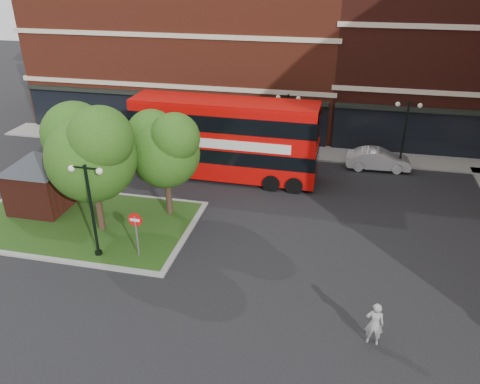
% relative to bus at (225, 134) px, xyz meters
% --- Properties ---
extents(ground, '(120.00, 120.00, 0.00)m').
position_rel_bus_xyz_m(ground, '(1.67, -10.87, -3.07)').
color(ground, black).
rests_on(ground, ground).
extents(pavement_far, '(44.00, 3.00, 0.12)m').
position_rel_bus_xyz_m(pavement_far, '(1.67, 5.63, -3.01)').
color(pavement_far, slate).
rests_on(pavement_far, ground).
extents(terrace_far_left, '(26.00, 12.00, 14.00)m').
position_rel_bus_xyz_m(terrace_far_left, '(-6.33, 13.13, 3.93)').
color(terrace_far_left, maroon).
rests_on(terrace_far_left, ground).
extents(terrace_far_right, '(18.00, 12.00, 16.00)m').
position_rel_bus_xyz_m(terrace_far_right, '(15.67, 13.13, 4.93)').
color(terrace_far_right, '#471911').
rests_on(terrace_far_right, ground).
extents(traffic_island, '(12.60, 7.60, 0.15)m').
position_rel_bus_xyz_m(traffic_island, '(-6.33, -7.87, -3.00)').
color(traffic_island, gray).
rests_on(traffic_island, ground).
extents(kiosk, '(6.51, 6.51, 3.60)m').
position_rel_bus_xyz_m(kiosk, '(-9.33, -6.87, -0.76)').
color(kiosk, '#471911').
rests_on(kiosk, traffic_island).
extents(tree_island_west, '(5.40, 4.71, 7.21)m').
position_rel_bus_xyz_m(tree_island_west, '(-4.93, -8.30, 1.72)').
color(tree_island_west, '#2D2116').
rests_on(tree_island_west, ground).
extents(tree_island_east, '(4.46, 3.90, 6.29)m').
position_rel_bus_xyz_m(tree_island_east, '(-1.91, -5.81, 1.17)').
color(tree_island_east, '#2D2116').
rests_on(tree_island_east, ground).
extents(lamp_island, '(1.72, 0.36, 5.00)m').
position_rel_bus_xyz_m(lamp_island, '(-3.83, -10.67, -0.25)').
color(lamp_island, black).
rests_on(lamp_island, ground).
extents(lamp_far_left, '(1.72, 0.36, 5.00)m').
position_rel_bus_xyz_m(lamp_far_left, '(3.67, 3.63, -0.25)').
color(lamp_far_left, black).
rests_on(lamp_far_left, ground).
extents(lamp_far_right, '(1.72, 0.36, 5.00)m').
position_rel_bus_xyz_m(lamp_far_right, '(11.67, 3.63, -0.25)').
color(lamp_far_right, black).
rests_on(lamp_far_right, ground).
extents(bus, '(12.31, 3.01, 4.68)m').
position_rel_bus_xyz_m(bus, '(0.00, 0.00, 0.00)').
color(bus, '#C20A07').
rests_on(bus, ground).
extents(woman, '(0.72, 0.50, 1.91)m').
position_rel_bus_xyz_m(woman, '(9.36, -13.77, -2.12)').
color(woman, gray).
rests_on(woman, ground).
extents(car_silver, '(4.17, 1.96, 1.38)m').
position_rel_bus_xyz_m(car_silver, '(0.16, 5.13, -2.38)').
color(car_silver, '#A3A5AA').
rests_on(car_silver, ground).
extents(car_white, '(4.49, 1.76, 1.46)m').
position_rel_bus_xyz_m(car_white, '(10.20, 3.63, -2.34)').
color(car_white, silver).
rests_on(car_white, ground).
extents(no_entry_sign, '(0.69, 0.09, 2.52)m').
position_rel_bus_xyz_m(no_entry_sign, '(-1.83, -10.31, -1.28)').
color(no_entry_sign, slate).
rests_on(no_entry_sign, ground).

